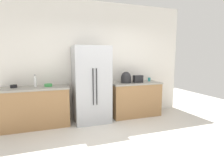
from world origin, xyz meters
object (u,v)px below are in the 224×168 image
object	(u,v)px
cup_a	(149,79)
cup_b	(139,79)
refrigerator	(91,85)
bowl_a	(48,85)
toaster	(138,79)
bottle_a	(35,82)
bowl_b	(14,86)
rice_cooker	(126,78)

from	to	relation	value
cup_a	cup_b	distance (m)	0.29
refrigerator	cup_a	distance (m)	1.69
cup_b	bowl_a	distance (m)	2.40
cup_b	toaster	bearing A→B (deg)	-123.72
bottle_a	bowl_b	bearing A→B (deg)	176.48
toaster	bowl_b	world-z (taller)	toaster
bowl_b	cup_a	bearing A→B (deg)	-0.24
cup_a	bowl_b	size ratio (longest dim) A/B	0.70
toaster	cup_b	size ratio (longest dim) A/B	2.26
toaster	cup_b	xyz separation A→B (m)	(0.15, 0.22, -0.04)
bowl_b	refrigerator	bearing A→B (deg)	-5.08
cup_b	bowl_a	world-z (taller)	cup_b
refrigerator	bowl_a	size ratio (longest dim) A/B	10.50
cup_a	toaster	bearing A→B (deg)	-161.58
toaster	cup_a	distance (m)	0.45
toaster	rice_cooker	bearing A→B (deg)	168.24
toaster	bowl_a	bearing A→B (deg)	177.53
cup_b	bowl_b	world-z (taller)	cup_b
cup_b	refrigerator	bearing A→B (deg)	-171.37
toaster	refrigerator	bearing A→B (deg)	179.77
rice_cooker	bottle_a	xyz separation A→B (m)	(-2.21, 0.06, -0.02)
toaster	bowl_b	size ratio (longest dim) A/B	1.71
bowl_a	bowl_b	distance (m)	0.72
cup_b	bowl_b	xyz separation A→B (m)	(-3.11, -0.06, -0.02)
refrigerator	rice_cooker	world-z (taller)	refrigerator
refrigerator	bowl_b	world-z (taller)	refrigerator
refrigerator	rice_cooker	bearing A→B (deg)	3.69
refrigerator	toaster	bearing A→B (deg)	-0.23
bottle_a	cup_a	size ratio (longest dim) A/B	2.80
cup_b	cup_a	bearing A→B (deg)	-15.25
cup_a	cup_b	size ratio (longest dim) A/B	0.92
toaster	bowl_a	size ratio (longest dim) A/B	1.39
toaster	rice_cooker	size ratio (longest dim) A/B	0.83
bottle_a	bowl_b	world-z (taller)	bottle_a
rice_cooker	bowl_a	xyz separation A→B (m)	(-1.93, 0.03, -0.10)
refrigerator	bowl_a	xyz separation A→B (m)	(-0.98, 0.09, 0.02)
bottle_a	bowl_a	size ratio (longest dim) A/B	1.58
bottle_a	cup_a	bearing A→B (deg)	0.25
toaster	bowl_a	distance (m)	2.25
bowl_a	refrigerator	bearing A→B (deg)	-5.32
refrigerator	bottle_a	world-z (taller)	refrigerator
bowl_a	bowl_b	bearing A→B (deg)	175.24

